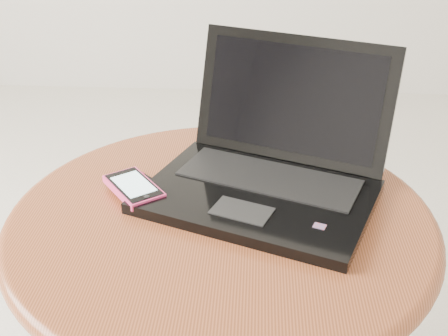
{
  "coord_description": "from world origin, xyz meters",
  "views": [
    {
      "loc": [
        0.14,
        -0.65,
        0.99
      ],
      "look_at": [
        0.09,
        0.11,
        0.58
      ],
      "focal_mm": 46.31,
      "sensor_mm": 36.0,
      "label": 1
    }
  ],
  "objects": [
    {
      "name": "phone_black",
      "position": [
        -0.03,
        0.12,
        0.52
      ],
      "size": [
        0.12,
        0.12,
        0.01
      ],
      "color": "black",
      "rests_on": "table"
    },
    {
      "name": "table",
      "position": [
        0.09,
        0.09,
        0.41
      ],
      "size": [
        0.65,
        0.65,
        0.52
      ],
      "color": "#522E17",
      "rests_on": "ground"
    },
    {
      "name": "laptop",
      "position": [
        0.16,
        0.16,
        0.56
      ],
      "size": [
        0.42,
        0.4,
        0.22
      ],
      "color": "black",
      "rests_on": "table"
    },
    {
      "name": "phone_pink",
      "position": [
        -0.05,
        0.12,
        0.53
      ],
      "size": [
        0.11,
        0.12,
        0.01
      ],
      "color": "#F53A7C",
      "rests_on": "phone_black"
    }
  ]
}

